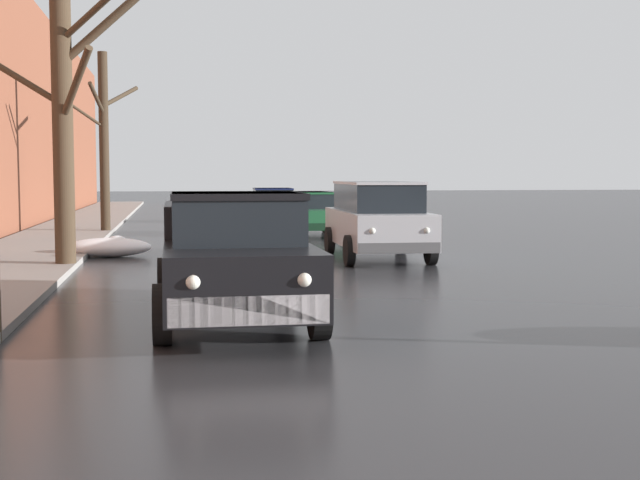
{
  "coord_description": "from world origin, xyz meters",
  "views": [
    {
      "loc": [
        -2.54,
        -1.54,
        1.99
      ],
      "look_at": [
        -0.46,
        10.46,
        1.04
      ],
      "focal_mm": 47.59,
      "sensor_mm": 36.0,
      "label": 1
    }
  ],
  "objects_px": {
    "suv_silver_parked_kerbside_close": "(377,217)",
    "sedan_darkblue_parked_far_down_block": "(273,204)",
    "bare_tree_far_down_block": "(104,138)",
    "sedan_green_parked_kerbside_mid": "(307,212)",
    "pickup_truck_black_approaching_near_lane": "(233,257)",
    "bare_tree_mid_block": "(65,95)"
  },
  "relations": [
    {
      "from": "suv_silver_parked_kerbside_close",
      "to": "sedan_green_parked_kerbside_mid",
      "type": "bearing_deg",
      "value": 93.16
    },
    {
      "from": "bare_tree_mid_block",
      "to": "bare_tree_far_down_block",
      "type": "distance_m",
      "value": 10.77
    },
    {
      "from": "pickup_truck_black_approaching_near_lane",
      "to": "suv_silver_parked_kerbside_close",
      "type": "bearing_deg",
      "value": 63.67
    },
    {
      "from": "suv_silver_parked_kerbside_close",
      "to": "bare_tree_far_down_block",
      "type": "bearing_deg",
      "value": 125.43
    },
    {
      "from": "bare_tree_mid_block",
      "to": "suv_silver_parked_kerbside_close",
      "type": "height_order",
      "value": "bare_tree_mid_block"
    },
    {
      "from": "suv_silver_parked_kerbside_close",
      "to": "pickup_truck_black_approaching_near_lane",
      "type": "bearing_deg",
      "value": -116.33
    },
    {
      "from": "pickup_truck_black_approaching_near_lane",
      "to": "suv_silver_parked_kerbside_close",
      "type": "relative_size",
      "value": 1.13
    },
    {
      "from": "pickup_truck_black_approaching_near_lane",
      "to": "suv_silver_parked_kerbside_close",
      "type": "distance_m",
      "value": 8.83
    },
    {
      "from": "bare_tree_far_down_block",
      "to": "suv_silver_parked_kerbside_close",
      "type": "bearing_deg",
      "value": -54.57
    },
    {
      "from": "suv_silver_parked_kerbside_close",
      "to": "sedan_green_parked_kerbside_mid",
      "type": "height_order",
      "value": "suv_silver_parked_kerbside_close"
    },
    {
      "from": "pickup_truck_black_approaching_near_lane",
      "to": "sedan_darkblue_parked_far_down_block",
      "type": "bearing_deg",
      "value": 82.05
    },
    {
      "from": "sedan_green_parked_kerbside_mid",
      "to": "sedan_darkblue_parked_far_down_block",
      "type": "height_order",
      "value": "same"
    },
    {
      "from": "bare_tree_far_down_block",
      "to": "pickup_truck_black_approaching_near_lane",
      "type": "height_order",
      "value": "bare_tree_far_down_block"
    },
    {
      "from": "bare_tree_far_down_block",
      "to": "sedan_green_parked_kerbside_mid",
      "type": "height_order",
      "value": "bare_tree_far_down_block"
    },
    {
      "from": "bare_tree_far_down_block",
      "to": "sedan_darkblue_parked_far_down_block",
      "type": "bearing_deg",
      "value": 42.22
    },
    {
      "from": "pickup_truck_black_approaching_near_lane",
      "to": "suv_silver_parked_kerbside_close",
      "type": "height_order",
      "value": "suv_silver_parked_kerbside_close"
    },
    {
      "from": "bare_tree_far_down_block",
      "to": "sedan_green_parked_kerbside_mid",
      "type": "distance_m",
      "value": 7.21
    },
    {
      "from": "bare_tree_mid_block",
      "to": "sedan_darkblue_parked_far_down_block",
      "type": "distance_m",
      "value": 17.84
    },
    {
      "from": "bare_tree_far_down_block",
      "to": "suv_silver_parked_kerbside_close",
      "type": "height_order",
      "value": "bare_tree_far_down_block"
    },
    {
      "from": "suv_silver_parked_kerbside_close",
      "to": "sedan_darkblue_parked_far_down_block",
      "type": "bearing_deg",
      "value": 92.42
    },
    {
      "from": "bare_tree_mid_block",
      "to": "sedan_green_parked_kerbside_mid",
      "type": "height_order",
      "value": "bare_tree_mid_block"
    },
    {
      "from": "bare_tree_far_down_block",
      "to": "sedan_darkblue_parked_far_down_block",
      "type": "relative_size",
      "value": 1.52
    }
  ]
}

